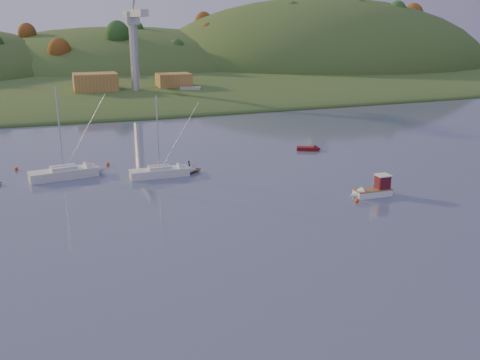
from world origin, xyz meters
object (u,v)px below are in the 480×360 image
object	(u,v)px
canoe	(189,170)
sailboat_near	(64,172)
red_tender	(312,149)
sailboat_far	(159,171)
fishing_boat	(370,190)

from	to	relation	value
canoe	sailboat_near	bearing A→B (deg)	83.43
sailboat_near	red_tender	size ratio (longest dim) A/B	2.94
sailboat_far	fishing_boat	bearing A→B (deg)	-37.63
sailboat_far	red_tender	xyz separation A→B (m)	(26.42, 6.69, -0.44)
fishing_boat	sailboat_near	bearing A→B (deg)	-29.96
sailboat_near	sailboat_far	distance (m)	12.75
canoe	red_tender	bearing A→B (deg)	-71.08
sailboat_near	sailboat_far	size ratio (longest dim) A/B	1.12
sailboat_near	red_tender	distance (m)	38.77
fishing_boat	red_tender	xyz separation A→B (m)	(4.35, 23.71, -0.48)
fishing_boat	sailboat_near	xyz separation A→B (m)	(-34.30, 20.64, 0.02)
fishing_boat	sailboat_far	size ratio (longest dim) A/B	0.49
red_tender	sailboat_near	bearing A→B (deg)	-150.73
red_tender	canoe	bearing A→B (deg)	-139.98
fishing_boat	canoe	xyz separation A→B (m)	(-17.75, 17.67, -0.40)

